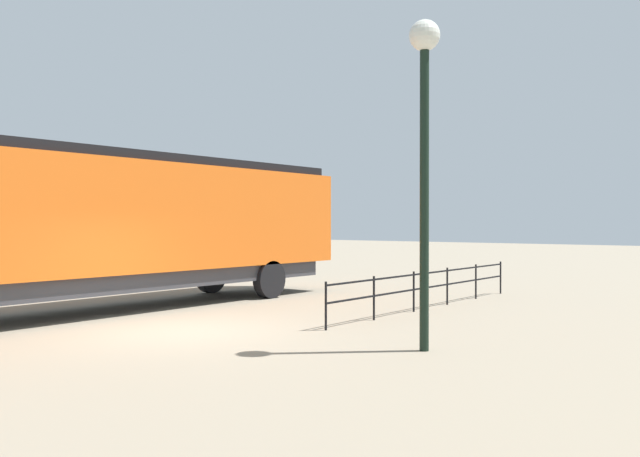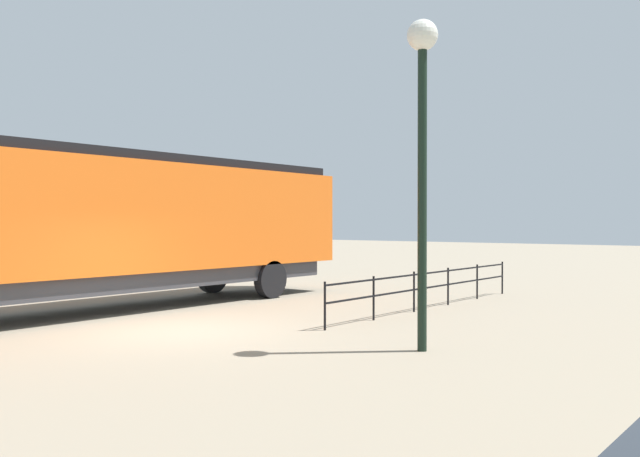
# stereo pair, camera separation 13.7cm
# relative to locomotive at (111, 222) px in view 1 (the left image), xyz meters

# --- Properties ---
(ground_plane) EXTENTS (120.00, 120.00, 0.00)m
(ground_plane) POSITION_rel_locomotive_xyz_m (3.84, -1.00, -2.24)
(ground_plane) COLOR gray
(locomotive) EXTENTS (2.81, 15.56, 3.96)m
(locomotive) POSITION_rel_locomotive_xyz_m (0.00, 0.00, 0.00)
(locomotive) COLOR orange
(locomotive) RESTS_ON ground_plane
(lamp_post) EXTENTS (0.54, 0.54, 5.71)m
(lamp_post) POSITION_rel_locomotive_xyz_m (8.77, 0.22, 1.90)
(lamp_post) COLOR black
(lamp_post) RESTS_ON ground_plane
(platform_fence) EXTENTS (0.05, 9.03, 1.00)m
(platform_fence) POSITION_rel_locomotive_xyz_m (6.10, 5.40, -1.58)
(platform_fence) COLOR black
(platform_fence) RESTS_ON ground_plane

